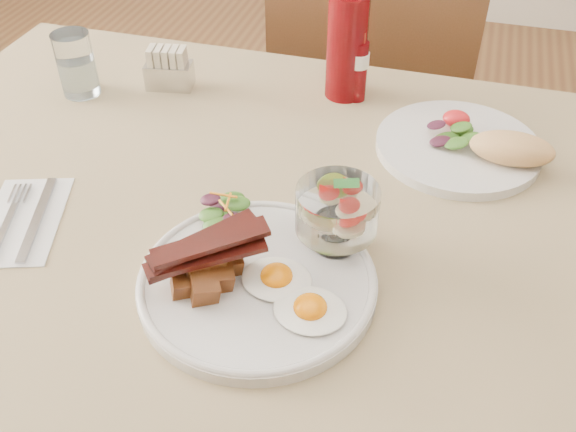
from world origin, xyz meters
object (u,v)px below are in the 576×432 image
Objects in this scene: fruit_cup at (337,210)px; ketchup_bottle at (347,44)px; table at (294,260)px; second_plate at (471,146)px; hot_sauce_bottle at (358,67)px; chair_far at (370,110)px; water_glass at (77,68)px; main_plate at (257,283)px; sugar_caddy at (169,70)px.

ketchup_bottle reaches higher than fruit_cup.
second_plate is (0.21, 0.20, 0.11)m from table.
table is 5.16× the size of second_plate.
hot_sauce_bottle is at bearing 86.54° from table.
second_plate is 0.23m from hot_sauce_bottle.
chair_far is 9.30× the size of fruit_cup.
water_glass is at bearing 151.90° from fruit_cup.
table is 0.17m from main_plate.
fruit_cup is (0.07, 0.08, 0.06)m from main_plate.
second_plate reaches higher than table.
fruit_cup is 1.17× the size of sugar_caddy.
table is at bearing -89.38° from ketchup_bottle.
second_plate is at bearing -65.01° from chair_far.
water_glass is at bearing 179.53° from second_plate.
sugar_caddy reaches higher than main_plate.
table is 13.31× the size of fruit_cup.
main_plate is 2.62× the size of water_glass.
second_plate is 1.32× the size of ketchup_bottle.
sugar_caddy is at bearing 138.02° from fruit_cup.
ketchup_bottle reaches higher than second_plate.
ketchup_bottle is at bearing 15.33° from water_glass.
hot_sauce_bottle is (0.02, -0.35, 0.29)m from chair_far.
table is at bearing -136.64° from second_plate.
ketchup_bottle is (-0.22, 0.12, 0.07)m from second_plate.
second_plate reaches higher than main_plate.
chair_far is at bearing 90.00° from table.
fruit_cup is 0.51× the size of ketchup_bottle.
water_glass reaches higher than sugar_caddy.
sugar_caddy is at bearing 125.50° from main_plate.
hot_sauce_bottle is (0.02, 0.46, 0.05)m from main_plate.
table is at bearing 138.22° from fruit_cup.
chair_far is at bearing 114.99° from second_plate.
fruit_cup is 0.50m from sugar_caddy.
hot_sauce_bottle reaches higher than table.
main_plate is 0.56m from water_glass.
hot_sauce_bottle is at bearing 13.54° from water_glass.
fruit_cup is 0.38m from hot_sauce_bottle.
water_glass is at bearing -166.46° from hot_sauce_bottle.
fruit_cup is at bearing 47.40° from main_plate.
second_plate is 3.03× the size of sugar_caddy.
main_plate reaches higher than table.
fruit_cup is 0.31m from second_plate.
chair_far is 0.45m from hot_sauce_bottle.
main_plate is 2.33× the size of hot_sauce_bottle.
main_plate is at bearing -92.18° from table.
sugar_caddy is 0.80× the size of water_glass.
water_glass is (-0.44, 0.21, 0.14)m from table.
sugar_caddy is (-0.30, -0.39, 0.26)m from chair_far.
chair_far reaches higher than main_plate.
fruit_cup is 0.83× the size of hot_sauce_bottle.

